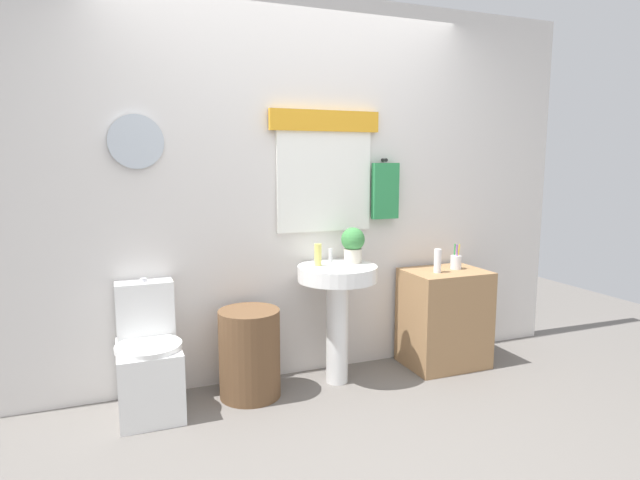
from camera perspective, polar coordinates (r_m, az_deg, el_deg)
ground_plane at (r=2.97m, az=4.55°, el=-21.78°), size 8.00×8.00×0.00m
back_wall at (r=3.64m, az=-3.15°, el=5.44°), size 4.40×0.18×2.60m
toilet at (r=3.40m, az=-18.10°, el=-12.51°), size 0.38×0.51×0.79m
laundry_hamper at (r=3.46m, az=-7.64°, el=-12.09°), size 0.39×0.39×0.57m
pedestal_sink at (r=3.54m, az=1.89°, el=-5.91°), size 0.53×0.53×0.81m
faucet at (r=3.60m, az=1.15°, el=-1.68°), size 0.03×0.03×0.10m
wooden_cabinet at (r=4.02m, az=13.31°, el=-8.21°), size 0.58×0.44×0.71m
soap_bottle at (r=3.49m, az=-0.22°, el=-1.61°), size 0.05×0.05×0.15m
potted_plant at (r=3.59m, az=3.59°, el=-0.38°), size 0.16×0.16×0.24m
lotion_bottle at (r=3.83m, az=12.64°, el=-2.22°), size 0.05×0.05×0.17m
toothbrush_cup at (r=4.00m, az=14.54°, el=-2.30°), size 0.08×0.08×0.19m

